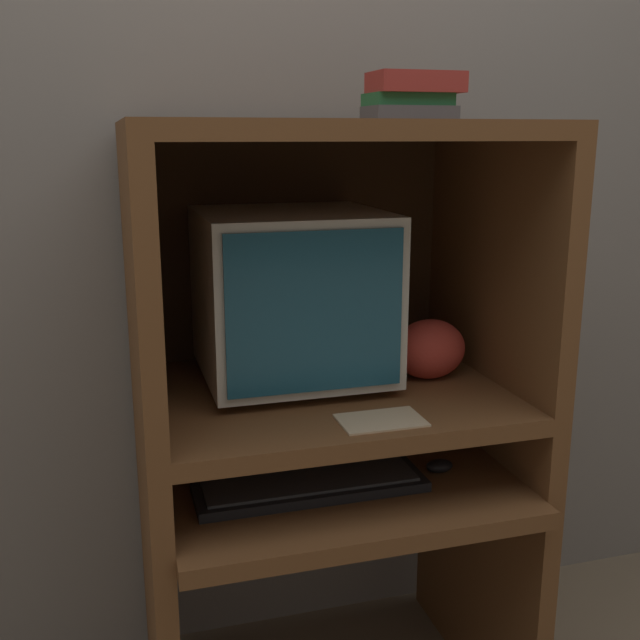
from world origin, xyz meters
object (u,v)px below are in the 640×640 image
keyboard (311,486)px  mouse (439,466)px  snack_bag (430,349)px  crt_monitor (292,295)px  book_stack (412,97)px

keyboard → mouse: (0.29, 0.01, 0.00)m
mouse → snack_bag: 0.25m
crt_monitor → keyboard: crt_monitor is taller
crt_monitor → snack_bag: crt_monitor is taller
keyboard → mouse: size_ratio=7.87×
keyboard → book_stack: book_stack is taller
crt_monitor → snack_bag: (0.30, -0.07, -0.13)m
keyboard → mouse: same height
crt_monitor → snack_bag: size_ratio=2.38×
crt_monitor → book_stack: 0.48m
keyboard → book_stack: 0.82m
keyboard → mouse: bearing=2.6°
keyboard → snack_bag: 0.40m
book_stack → keyboard: bearing=-151.6°
mouse → snack_bag: bearing=80.3°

